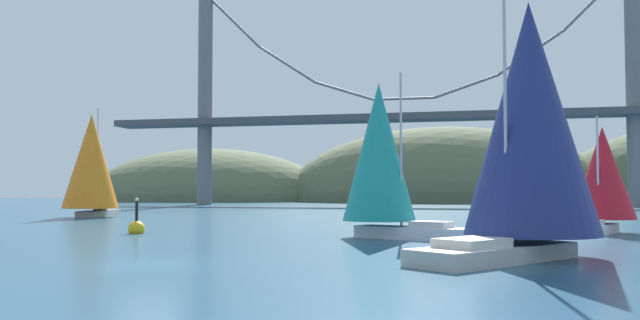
% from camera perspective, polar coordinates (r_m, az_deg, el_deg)
% --- Properties ---
extents(ground_plane, '(360.00, 360.00, 0.00)m').
position_cam_1_polar(ground_plane, '(26.74, -14.67, -8.84)').
color(ground_plane, navy).
extents(headland_center, '(77.79, 44.00, 35.91)m').
position_cam_1_polar(headland_center, '(158.69, 10.68, -3.61)').
color(headland_center, '#5B6647').
rests_on(headland_center, ground_plane).
extents(headland_left, '(65.75, 44.00, 27.05)m').
position_cam_1_polar(headland_left, '(172.26, -9.72, -3.54)').
color(headland_left, '#5B6647').
rests_on(headland_left, ground_plane).
extents(suspension_bridge, '(113.64, 6.00, 41.63)m').
position_cam_1_polar(suspension_bridge, '(120.11, 7.32, 4.75)').
color(suspension_bridge, slate).
rests_on(suspension_bridge, ground_plane).
extents(sailboat_navy_sail, '(9.24, 10.40, 11.87)m').
position_cam_1_polar(sailboat_navy_sail, '(29.89, 17.73, 3.08)').
color(sailboat_navy_sail, '#B7B2A8').
rests_on(sailboat_navy_sail, ground_plane).
extents(sailboat_orange_sail, '(6.88, 10.31, 11.79)m').
position_cam_1_polar(sailboat_orange_sail, '(73.21, -19.33, -0.24)').
color(sailboat_orange_sail, '#B7B2A8').
rests_on(sailboat_orange_sail, ground_plane).
extents(sailboat_crimson_sail, '(5.54, 7.38, 7.87)m').
position_cam_1_polar(sailboat_crimson_sail, '(48.46, 23.43, -1.25)').
color(sailboat_crimson_sail, white).
rests_on(sailboat_crimson_sail, ground_plane).
extents(sailboat_teal_sail, '(8.62, 6.08, 10.00)m').
position_cam_1_polar(sailboat_teal_sail, '(40.15, 5.33, 0.35)').
color(sailboat_teal_sail, white).
rests_on(sailboat_teal_sail, ground_plane).
extents(channel_buoy, '(1.10, 1.10, 2.64)m').
position_cam_1_polar(channel_buoy, '(45.70, -15.72, -5.73)').
color(channel_buoy, gold).
rests_on(channel_buoy, ground_plane).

